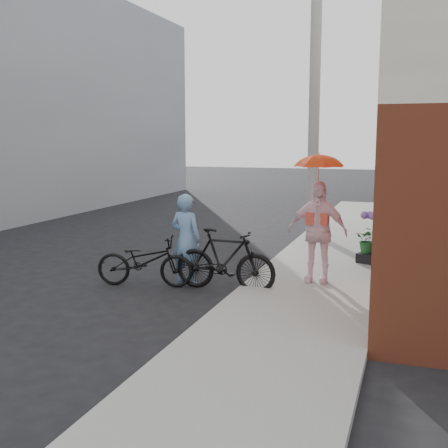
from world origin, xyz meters
The scene contains 11 objects.
ground centered at (0.00, 0.00, 0.00)m, with size 80.00×80.00×0.00m, color black.
sidewalk centered at (2.10, 2.00, 0.06)m, with size 2.20×24.00×0.12m, color gray.
curb centered at (0.94, 2.00, 0.06)m, with size 0.12×24.00×0.12m, color #9E9E99.
utility_pole centered at (1.10, 6.00, 3.50)m, with size 0.28×0.28×7.00m, color #9E9E99.
officer centered at (-0.19, 0.54, 0.83)m, with size 0.60×0.40×1.65m, color #6990BB.
bike_left centered at (-0.85, 0.20, 0.46)m, with size 0.61×1.74×0.92m, color black.
bike_right centered at (0.60, 0.37, 0.54)m, with size 0.51×1.81×1.09m, color black.
kimono_woman centered at (2.06, 1.07, 1.01)m, with size 1.04×0.43×1.78m, color white.
parasol centered at (2.06, 1.07, 2.27)m, with size 0.84×0.84×0.74m, color #F2521C.
planter centered at (2.80, 2.91, 0.22)m, with size 0.37×0.37×0.19m, color black.
potted_plant centered at (2.80, 2.91, 0.59)m, with size 0.49×0.43×0.55m, color #27622E.
Camera 1 is at (3.64, -8.59, 2.63)m, focal length 45.00 mm.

